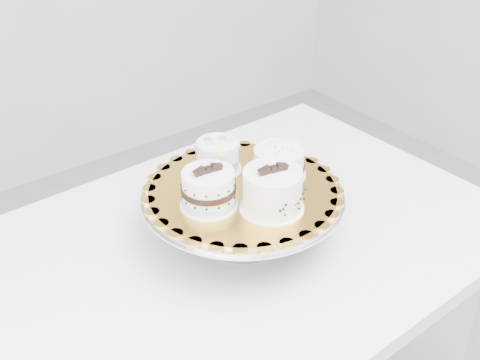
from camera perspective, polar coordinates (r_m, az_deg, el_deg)
table at (r=1.31m, az=-0.88°, el=-8.55°), size 1.20×0.82×0.75m
cake_stand at (r=1.23m, az=0.25°, el=-2.42°), size 0.41×0.41×0.11m
cake_board at (r=1.21m, az=0.26°, el=-0.95°), size 0.49×0.49×0.01m
cake_swirl at (r=1.13m, az=3.08°, el=-1.07°), size 0.13×0.13×0.10m
cake_banded at (r=1.14m, az=-3.00°, el=-0.97°), size 0.11×0.11×0.09m
cake_dots at (r=1.26m, az=-2.12°, el=2.34°), size 0.11×0.11×0.07m
cake_ribbon at (r=1.24m, az=3.72°, el=1.64°), size 0.12×0.12×0.06m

